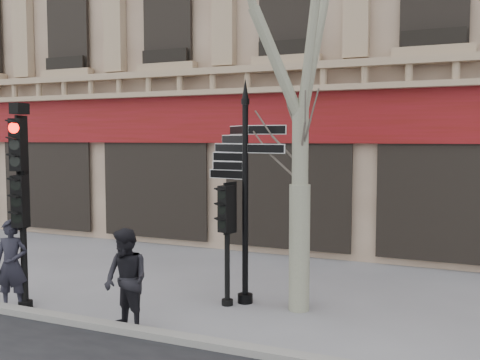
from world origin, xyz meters
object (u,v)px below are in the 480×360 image
object	(u,v)px
pedestrian_a	(11,265)
traffic_signal_secondary	(227,222)
fingerpost	(245,154)
pedestrian_b	(126,280)
traffic_signal_main	(22,180)

from	to	relation	value
pedestrian_a	traffic_signal_secondary	bearing A→B (deg)	5.66
fingerpost	pedestrian_b	xyz separation A→B (m)	(-1.18, -2.10, -1.97)
traffic_signal_secondary	pedestrian_b	world-z (taller)	traffic_signal_secondary
fingerpost	traffic_signal_main	xyz separation A→B (m)	(-3.54, -1.87, -0.46)
pedestrian_b	fingerpost	bearing A→B (deg)	79.03
fingerpost	traffic_signal_secondary	bearing A→B (deg)	-111.60
pedestrian_a	pedestrian_b	distance (m)	2.53
traffic_signal_main	pedestrian_a	bearing A→B (deg)	-162.96
pedestrian_a	pedestrian_b	bearing A→B (deg)	-23.12
traffic_signal_main	pedestrian_b	xyz separation A→B (m)	(2.36, -0.22, -1.51)
traffic_signal_secondary	pedestrian_a	size ratio (longest dim) A/B	1.37
fingerpost	pedestrian_b	bearing A→B (deg)	-98.07
pedestrian_a	traffic_signal_main	bearing A→B (deg)	15.57
traffic_signal_main	traffic_signal_secondary	size ratio (longest dim) A/B	1.66
pedestrian_a	pedestrian_b	size ratio (longest dim) A/B	0.99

